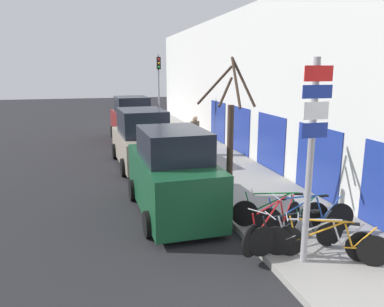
{
  "coord_description": "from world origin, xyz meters",
  "views": [
    {
      "loc": [
        -2.25,
        -2.66,
        3.87
      ],
      "look_at": [
        0.41,
        7.21,
        1.57
      ],
      "focal_mm": 35.0,
      "sensor_mm": 36.0,
      "label": 1
    }
  ],
  "objects_px": {
    "bicycle_3": "(274,225)",
    "traffic_light": "(159,85)",
    "signpost": "(311,155)",
    "pedestrian_near": "(195,132)",
    "street_tree": "(230,141)",
    "parked_car_0": "(172,175)",
    "parked_car_1": "(142,140)",
    "parked_car_2": "(132,121)",
    "bicycle_0": "(330,243)",
    "bicycle_2": "(297,234)",
    "bicycle_4": "(304,218)",
    "bicycle_1": "(319,241)",
    "bicycle_5": "(280,212)"
  },
  "relations": [
    {
      "from": "bicycle_3",
      "to": "traffic_light",
      "type": "bearing_deg",
      "value": -32.77
    },
    {
      "from": "signpost",
      "to": "pedestrian_near",
      "type": "relative_size",
      "value": 2.27
    },
    {
      "from": "traffic_light",
      "to": "street_tree",
      "type": "bearing_deg",
      "value": -90.16
    },
    {
      "from": "parked_car_0",
      "to": "parked_car_1",
      "type": "xyz_separation_m",
      "value": [
        -0.09,
        5.49,
        -0.04
      ]
    },
    {
      "from": "parked_car_1",
      "to": "parked_car_2",
      "type": "distance_m",
      "value": 5.78
    },
    {
      "from": "signpost",
      "to": "pedestrian_near",
      "type": "xyz_separation_m",
      "value": [
        0.47,
        9.75,
        -1.16
      ]
    },
    {
      "from": "pedestrian_near",
      "to": "street_tree",
      "type": "relative_size",
      "value": 0.43
    },
    {
      "from": "parked_car_2",
      "to": "street_tree",
      "type": "relative_size",
      "value": 1.06
    },
    {
      "from": "bicycle_0",
      "to": "bicycle_3",
      "type": "height_order",
      "value": "bicycle_3"
    },
    {
      "from": "bicycle_2",
      "to": "pedestrian_near",
      "type": "height_order",
      "value": "pedestrian_near"
    },
    {
      "from": "traffic_light",
      "to": "bicycle_0",
      "type": "bearing_deg",
      "value": -86.7
    },
    {
      "from": "bicycle_0",
      "to": "bicycle_4",
      "type": "distance_m",
      "value": 1.22
    },
    {
      "from": "street_tree",
      "to": "parked_car_2",
      "type": "bearing_deg",
      "value": 96.96
    },
    {
      "from": "bicycle_0",
      "to": "bicycle_1",
      "type": "bearing_deg",
      "value": 76.56
    },
    {
      "from": "signpost",
      "to": "parked_car_0",
      "type": "height_order",
      "value": "signpost"
    },
    {
      "from": "bicycle_1",
      "to": "bicycle_5",
      "type": "height_order",
      "value": "bicycle_5"
    },
    {
      "from": "bicycle_5",
      "to": "parked_car_0",
      "type": "xyz_separation_m",
      "value": [
        -2.21,
        1.92,
        0.55
      ]
    },
    {
      "from": "bicycle_5",
      "to": "parked_car_1",
      "type": "height_order",
      "value": "parked_car_1"
    },
    {
      "from": "signpost",
      "to": "traffic_light",
      "type": "height_order",
      "value": "traffic_light"
    },
    {
      "from": "parked_car_2",
      "to": "pedestrian_near",
      "type": "height_order",
      "value": "parked_car_2"
    },
    {
      "from": "parked_car_1",
      "to": "traffic_light",
      "type": "xyz_separation_m",
      "value": [
        1.66,
        5.13,
        1.99
      ]
    },
    {
      "from": "street_tree",
      "to": "bicycle_0",
      "type": "bearing_deg",
      "value": -75.91
    },
    {
      "from": "bicycle_1",
      "to": "parked_car_2",
      "type": "distance_m",
      "value": 14.94
    },
    {
      "from": "parked_car_2",
      "to": "bicycle_4",
      "type": "bearing_deg",
      "value": -83.49
    },
    {
      "from": "bicycle_3",
      "to": "bicycle_5",
      "type": "bearing_deg",
      "value": -70.03
    },
    {
      "from": "bicycle_2",
      "to": "street_tree",
      "type": "relative_size",
      "value": 0.55
    },
    {
      "from": "bicycle_5",
      "to": "parked_car_0",
      "type": "distance_m",
      "value": 2.98
    },
    {
      "from": "bicycle_4",
      "to": "pedestrian_near",
      "type": "xyz_separation_m",
      "value": [
        -0.19,
        8.65,
        0.59
      ]
    },
    {
      "from": "pedestrian_near",
      "to": "street_tree",
      "type": "distance_m",
      "value": 6.57
    },
    {
      "from": "bicycle_1",
      "to": "street_tree",
      "type": "height_order",
      "value": "street_tree"
    },
    {
      "from": "bicycle_2",
      "to": "traffic_light",
      "type": "xyz_separation_m",
      "value": [
        -0.4,
        13.74,
        2.5
      ]
    },
    {
      "from": "bicycle_1",
      "to": "street_tree",
      "type": "bearing_deg",
      "value": 36.58
    },
    {
      "from": "bicycle_4",
      "to": "bicycle_5",
      "type": "relative_size",
      "value": 1.11
    },
    {
      "from": "bicycle_5",
      "to": "pedestrian_near",
      "type": "xyz_separation_m",
      "value": [
        0.15,
        8.13,
        0.62
      ]
    },
    {
      "from": "signpost",
      "to": "parked_car_0",
      "type": "xyz_separation_m",
      "value": [
        -1.89,
        3.54,
        -1.23
      ]
    },
    {
      "from": "parked_car_1",
      "to": "traffic_light",
      "type": "height_order",
      "value": "traffic_light"
    },
    {
      "from": "signpost",
      "to": "parked_car_1",
      "type": "xyz_separation_m",
      "value": [
        -1.98,
        9.03,
        -1.27
      ]
    },
    {
      "from": "bicycle_3",
      "to": "bicycle_2",
      "type": "bearing_deg",
      "value": 173.32
    },
    {
      "from": "bicycle_4",
      "to": "parked_car_2",
      "type": "height_order",
      "value": "parked_car_2"
    },
    {
      "from": "signpost",
      "to": "bicycle_0",
      "type": "xyz_separation_m",
      "value": [
        0.5,
        -0.11,
        -1.78
      ]
    },
    {
      "from": "parked_car_2",
      "to": "pedestrian_near",
      "type": "distance_m",
      "value": 5.53
    },
    {
      "from": "bicycle_2",
      "to": "pedestrian_near",
      "type": "bearing_deg",
      "value": -3.65
    },
    {
      "from": "bicycle_0",
      "to": "bicycle_4",
      "type": "bearing_deg",
      "value": 23.2
    },
    {
      "from": "parked_car_2",
      "to": "bicycle_1",
      "type": "bearing_deg",
      "value": -85.4
    },
    {
      "from": "bicycle_0",
      "to": "bicycle_5",
      "type": "height_order",
      "value": "bicycle_5"
    },
    {
      "from": "signpost",
      "to": "bicycle_3",
      "type": "relative_size",
      "value": 1.9
    },
    {
      "from": "traffic_light",
      "to": "parked_car_2",
      "type": "bearing_deg",
      "value": 155.7
    },
    {
      "from": "parked_car_1",
      "to": "bicycle_0",
      "type": "bearing_deg",
      "value": -77.46
    },
    {
      "from": "bicycle_0",
      "to": "bicycle_2",
      "type": "xyz_separation_m",
      "value": [
        -0.42,
        0.54,
        0.0
      ]
    },
    {
      "from": "bicycle_0",
      "to": "parked_car_1",
      "type": "bearing_deg",
      "value": 46.06
    }
  ]
}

